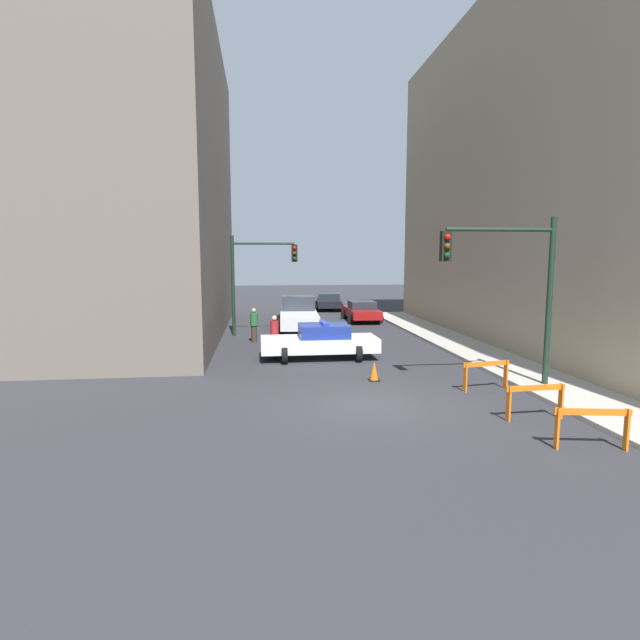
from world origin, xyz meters
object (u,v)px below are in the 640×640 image
object	(u,v)px
parked_car_mid	(329,301)
traffic_light_near	(515,276)
white_truck	(299,315)
traffic_cone	(374,371)
traffic_light_far	(254,271)
parked_car_near	(362,311)
barrier_mid	(535,396)
pedestrian_corner	(254,325)
pedestrian_crossing	(274,334)
barrier_back	(486,371)
barrier_front	(592,422)
police_car	(320,341)

from	to	relation	value
parked_car_mid	traffic_light_near	bearing A→B (deg)	-79.05
traffic_light_near	white_truck	size ratio (longest dim) A/B	0.95
traffic_light_near	traffic_cone	xyz separation A→B (m)	(-4.00, 1.50, -3.21)
traffic_light_far	traffic_cone	distance (m)	11.45
parked_car_near	barrier_mid	distance (m)	19.79
parked_car_near	pedestrian_corner	xyz separation A→B (m)	(-6.78, -7.24, 0.19)
pedestrian_crossing	pedestrian_corner	bearing A→B (deg)	-144.20
barrier_back	traffic_light_near	bearing A→B (deg)	6.16
traffic_light_far	parked_car_mid	distance (m)	13.80
barrier_front	traffic_cone	bearing A→B (deg)	116.74
police_car	barrier_mid	size ratio (longest dim) A/B	2.94
traffic_light_near	traffic_light_far	distance (m)	14.25
traffic_cone	barrier_back	bearing A→B (deg)	-26.85
traffic_light_far	police_car	size ratio (longest dim) A/B	1.10
barrier_mid	barrier_back	distance (m)	2.85
pedestrian_crossing	barrier_front	distance (m)	13.08
barrier_mid	pedestrian_corner	bearing A→B (deg)	119.77
pedestrian_crossing	barrier_front	bearing A→B (deg)	49.41
parked_car_near	barrier_front	bearing A→B (deg)	-88.03
parked_car_mid	barrier_front	distance (m)	29.07
traffic_cone	barrier_mid	bearing A→B (deg)	-54.94
barrier_front	police_car	bearing A→B (deg)	114.04
traffic_light_far	pedestrian_crossing	xyz separation A→B (m)	(0.87, -5.32, -2.54)
traffic_light_near	barrier_front	distance (m)	5.79
traffic_light_far	pedestrian_corner	world-z (taller)	traffic_light_far
traffic_light_near	police_car	xyz separation A→B (m)	(-5.34, 5.35, -2.81)
police_car	barrier_front	distance (m)	11.28
police_car	barrier_back	xyz separation A→B (m)	(4.50, -5.44, -0.11)
parked_car_mid	pedestrian_corner	size ratio (longest dim) A/B	2.68
parked_car_mid	pedestrian_corner	xyz separation A→B (m)	(-5.65, -14.47, 0.19)
police_car	barrier_mid	world-z (taller)	police_car
barrier_front	barrier_mid	bearing A→B (deg)	93.69
traffic_light_near	parked_car_mid	distance (m)	24.37
traffic_light_near	barrier_back	xyz separation A→B (m)	(-0.85, -0.09, -2.91)
parked_car_mid	barrier_mid	xyz separation A→B (m)	(1.53, -27.02, -0.06)
police_car	white_truck	distance (m)	7.77
barrier_back	barrier_mid	bearing A→B (deg)	-90.65
traffic_light_near	police_car	world-z (taller)	traffic_light_near
parked_car_mid	pedestrian_crossing	distance (m)	18.26
traffic_light_far	pedestrian_crossing	bearing A→B (deg)	-80.75
traffic_light_far	barrier_front	distance (m)	18.44
police_car	pedestrian_corner	world-z (taller)	pedestrian_corner
white_truck	pedestrian_corner	size ratio (longest dim) A/B	3.31
police_car	pedestrian_crossing	xyz separation A→B (m)	(-1.82, 1.10, 0.14)
traffic_light_far	traffic_cone	xyz separation A→B (m)	(4.03, -10.26, -3.08)
traffic_light_far	barrier_front	bearing A→B (deg)	-66.46
police_car	traffic_cone	xyz separation A→B (m)	(1.34, -3.85, -0.41)
traffic_light_near	pedestrian_corner	bearing A→B (deg)	129.98
barrier_back	police_car	bearing A→B (deg)	129.56
barrier_front	traffic_light_far	bearing A→B (deg)	113.54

